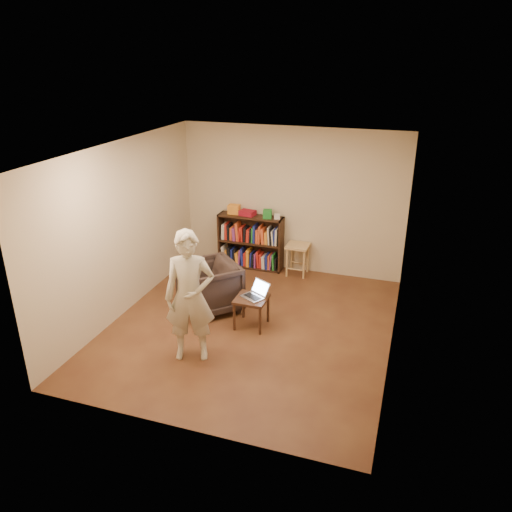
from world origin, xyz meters
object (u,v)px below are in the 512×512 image
(bookshelf, at_px, (251,245))
(side_table, at_px, (251,303))
(armchair, at_px, (209,287))
(laptop, at_px, (256,293))
(person, at_px, (190,297))
(stool, at_px, (298,251))

(bookshelf, height_order, side_table, bookshelf)
(armchair, bearing_deg, bookshelf, 132.06)
(side_table, relative_size, laptop, 1.04)
(armchair, height_order, laptop, armchair)
(person, bearing_deg, side_table, 44.62)
(bookshelf, relative_size, armchair, 1.41)
(side_table, bearing_deg, armchair, 160.66)
(side_table, xyz_separation_m, person, (-0.48, -0.99, 0.50))
(side_table, distance_m, laptop, 0.15)
(laptop, bearing_deg, stool, 115.26)
(armchair, xyz_separation_m, laptop, (0.83, -0.21, 0.12))
(bookshelf, bearing_deg, stool, -4.04)
(armchair, relative_size, laptop, 1.93)
(bookshelf, bearing_deg, person, -85.69)
(person, bearing_deg, armchair, 84.05)
(stool, bearing_deg, person, -102.79)
(armchair, xyz_separation_m, side_table, (0.78, -0.28, -0.01))
(stool, xyz_separation_m, side_table, (-0.19, -2.00, -0.08))
(armchair, height_order, side_table, armchair)
(stool, xyz_separation_m, person, (-0.68, -2.98, 0.42))
(laptop, bearing_deg, side_table, -95.78)
(bookshelf, height_order, stool, bookshelf)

